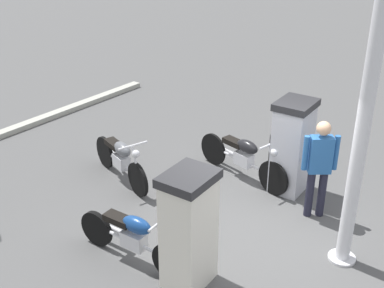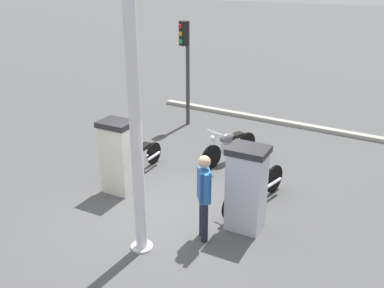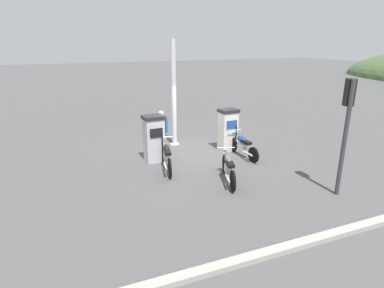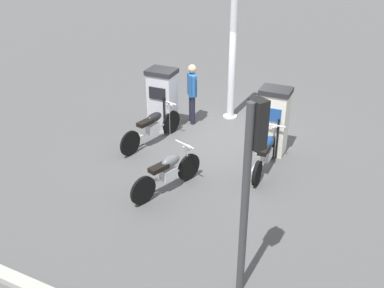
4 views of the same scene
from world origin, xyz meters
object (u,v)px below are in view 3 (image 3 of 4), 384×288
at_px(roadside_traffic_light, 347,117).
at_px(canopy_support_pole, 174,96).
at_px(motorcycle_near_pump, 167,155).
at_px(fuel_pump_near, 154,138).
at_px(motorcycle_extra, 228,167).
at_px(motorcycle_far_pump, 242,145).
at_px(attendant_person, 162,129).
at_px(fuel_pump_far, 228,130).

distance_m(roadside_traffic_light, canopy_support_pole, 6.69).
bearing_deg(motorcycle_near_pump, fuel_pump_near, -169.03).
relative_size(motorcycle_near_pump, motorcycle_extra, 1.15).
bearing_deg(canopy_support_pole, motorcycle_near_pump, -26.55).
bearing_deg(motorcycle_far_pump, motorcycle_extra, -42.64).
bearing_deg(roadside_traffic_light, motorcycle_near_pump, -134.41).
bearing_deg(attendant_person, canopy_support_pole, 134.11).
height_order(fuel_pump_far, motorcycle_extra, fuel_pump_far).
height_order(motorcycle_near_pump, motorcycle_extra, motorcycle_near_pump).
relative_size(motorcycle_extra, canopy_support_pole, 0.43).
distance_m(fuel_pump_far, canopy_support_pole, 2.58).
relative_size(fuel_pump_far, roadside_traffic_light, 0.51).
bearing_deg(roadside_traffic_light, fuel_pump_far, -168.42).
xyz_separation_m(fuel_pump_near, canopy_support_pole, (-1.53, 1.36, 1.20)).
xyz_separation_m(fuel_pump_near, attendant_person, (-0.72, 0.53, 0.11)).
distance_m(motorcycle_far_pump, canopy_support_pole, 3.43).
bearing_deg(fuel_pump_near, motorcycle_near_pump, 10.97).
xyz_separation_m(motorcycle_far_pump, roadside_traffic_light, (3.73, 0.82, 1.81)).
bearing_deg(attendant_person, fuel_pump_near, -36.34).
bearing_deg(motorcycle_far_pump, fuel_pump_far, -171.63).
xyz_separation_m(motorcycle_near_pump, roadside_traffic_light, (3.75, 3.83, 1.77)).
bearing_deg(canopy_support_pole, fuel_pump_near, -41.74).
distance_m(motorcycle_far_pump, roadside_traffic_light, 4.23).
height_order(attendant_person, canopy_support_pole, canopy_support_pole).
bearing_deg(attendant_person, roadside_traffic_light, 33.02).
distance_m(attendant_person, roadside_traffic_light, 6.49).
distance_m(fuel_pump_far, roadside_traffic_light, 4.92).
bearing_deg(motorcycle_extra, fuel_pump_far, 150.59).
xyz_separation_m(attendant_person, canopy_support_pole, (-0.81, 0.83, 1.09)).
bearing_deg(roadside_traffic_light, fuel_pump_near, -139.11).
distance_m(motorcycle_near_pump, attendant_person, 1.70).
distance_m(motorcycle_far_pump, motorcycle_extra, 2.39).
bearing_deg(motorcycle_far_pump, motorcycle_near_pump, -90.36).
bearing_deg(motorcycle_near_pump, canopy_support_pole, 153.45).
height_order(motorcycle_far_pump, roadside_traffic_light, roadside_traffic_light).
relative_size(fuel_pump_far, motorcycle_extra, 0.90).
relative_size(fuel_pump_near, motorcycle_near_pump, 0.79).
bearing_deg(fuel_pump_far, attendant_person, -105.94).
xyz_separation_m(motorcycle_extra, attendant_person, (-3.37, -1.03, 0.51)).
height_order(motorcycle_near_pump, motorcycle_far_pump, motorcycle_near_pump).
bearing_deg(fuel_pump_near, attendant_person, 143.66).
distance_m(motorcycle_near_pump, motorcycle_far_pump, 3.02).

